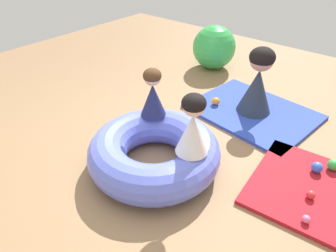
{
  "coord_description": "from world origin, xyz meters",
  "views": [
    {
      "loc": [
        1.62,
        -1.66,
        1.98
      ],
      "look_at": [
        0.1,
        0.16,
        0.36
      ],
      "focal_mm": 32.94,
      "sensor_mm": 36.0,
      "label": 1
    }
  ],
  "objects_px": {
    "child_in_white": "(193,125)",
    "play_ball_blue": "(317,167)",
    "inflatable_cushion": "(154,152)",
    "play_ball_orange": "(216,101)",
    "play_ball_green": "(333,165)",
    "exercise_ball_large": "(214,47)",
    "adult_seated": "(258,82)",
    "play_ball_pink": "(306,219)",
    "play_ball_red": "(311,195)",
    "child_in_navy": "(153,93)"
  },
  "relations": [
    {
      "from": "inflatable_cushion",
      "to": "play_ball_orange",
      "type": "bearing_deg",
      "value": 96.86
    },
    {
      "from": "adult_seated",
      "to": "play_ball_pink",
      "type": "relative_size",
      "value": 12.29
    },
    {
      "from": "play_ball_pink",
      "to": "play_ball_orange",
      "type": "distance_m",
      "value": 1.85
    },
    {
      "from": "play_ball_red",
      "to": "play_ball_orange",
      "type": "relative_size",
      "value": 0.77
    },
    {
      "from": "play_ball_blue",
      "to": "adult_seated",
      "type": "bearing_deg",
      "value": 146.86
    },
    {
      "from": "child_in_white",
      "to": "exercise_ball_large",
      "type": "distance_m",
      "value": 2.63
    },
    {
      "from": "exercise_ball_large",
      "to": "play_ball_green",
      "type": "bearing_deg",
      "value": -31.59
    },
    {
      "from": "play_ball_blue",
      "to": "play_ball_red",
      "type": "height_order",
      "value": "play_ball_blue"
    },
    {
      "from": "child_in_white",
      "to": "play_ball_blue",
      "type": "relative_size",
      "value": 5.3
    },
    {
      "from": "inflatable_cushion",
      "to": "play_ball_red",
      "type": "relative_size",
      "value": 16.49
    },
    {
      "from": "play_ball_green",
      "to": "play_ball_orange",
      "type": "relative_size",
      "value": 1.1
    },
    {
      "from": "exercise_ball_large",
      "to": "play_ball_red",
      "type": "bearing_deg",
      "value": -40.42
    },
    {
      "from": "child_in_white",
      "to": "adult_seated",
      "type": "distance_m",
      "value": 1.45
    },
    {
      "from": "child_in_white",
      "to": "play_ball_green",
      "type": "distance_m",
      "value": 1.43
    },
    {
      "from": "play_ball_green",
      "to": "exercise_ball_large",
      "type": "height_order",
      "value": "exercise_ball_large"
    },
    {
      "from": "child_in_navy",
      "to": "adult_seated",
      "type": "xyz_separation_m",
      "value": [
        0.53,
        1.2,
        -0.17
      ]
    },
    {
      "from": "inflatable_cushion",
      "to": "child_in_white",
      "type": "distance_m",
      "value": 0.58
    },
    {
      "from": "inflatable_cushion",
      "to": "exercise_ball_large",
      "type": "height_order",
      "value": "exercise_ball_large"
    },
    {
      "from": "play_ball_red",
      "to": "inflatable_cushion",
      "type": "bearing_deg",
      "value": -158.59
    },
    {
      "from": "adult_seated",
      "to": "play_ball_green",
      "type": "xyz_separation_m",
      "value": [
        1.06,
        -0.49,
        -0.33
      ]
    },
    {
      "from": "inflatable_cushion",
      "to": "play_ball_blue",
      "type": "height_order",
      "value": "inflatable_cushion"
    },
    {
      "from": "inflatable_cushion",
      "to": "play_ball_orange",
      "type": "relative_size",
      "value": 12.77
    },
    {
      "from": "child_in_navy",
      "to": "play_ball_orange",
      "type": "relative_size",
      "value": 5.03
    },
    {
      "from": "child_in_white",
      "to": "play_ball_pink",
      "type": "xyz_separation_m",
      "value": [
        0.97,
        0.18,
        -0.54
      ]
    },
    {
      "from": "play_ball_blue",
      "to": "play_ball_pink",
      "type": "bearing_deg",
      "value": -78.42
    },
    {
      "from": "play_ball_orange",
      "to": "play_ball_blue",
      "type": "bearing_deg",
      "value": -18.1
    },
    {
      "from": "play_ball_red",
      "to": "play_ball_orange",
      "type": "distance_m",
      "value": 1.66
    },
    {
      "from": "play_ball_orange",
      "to": "play_ball_pink",
      "type": "bearing_deg",
      "value": -35.66
    },
    {
      "from": "child_in_white",
      "to": "play_ball_orange",
      "type": "relative_size",
      "value": 5.57
    },
    {
      "from": "play_ball_green",
      "to": "play_ball_pink",
      "type": "bearing_deg",
      "value": -88.19
    },
    {
      "from": "play_ball_pink",
      "to": "play_ball_blue",
      "type": "xyz_separation_m",
      "value": [
        -0.13,
        0.63,
        0.02
      ]
    },
    {
      "from": "play_ball_green",
      "to": "exercise_ball_large",
      "type": "relative_size",
      "value": 0.16
    },
    {
      "from": "inflatable_cushion",
      "to": "play_ball_blue",
      "type": "relative_size",
      "value": 12.15
    },
    {
      "from": "child_in_navy",
      "to": "adult_seated",
      "type": "bearing_deg",
      "value": 72.92
    },
    {
      "from": "child_in_white",
      "to": "play_ball_red",
      "type": "xyz_separation_m",
      "value": [
        0.91,
        0.45,
        -0.54
      ]
    },
    {
      "from": "play_ball_pink",
      "to": "exercise_ball_large",
      "type": "relative_size",
      "value": 0.1
    },
    {
      "from": "inflatable_cushion",
      "to": "play_ball_orange",
      "type": "height_order",
      "value": "inflatable_cushion"
    },
    {
      "from": "play_ball_green",
      "to": "play_ball_red",
      "type": "relative_size",
      "value": 1.42
    },
    {
      "from": "child_in_white",
      "to": "adult_seated",
      "type": "height_order",
      "value": "child_in_white"
    },
    {
      "from": "play_ball_pink",
      "to": "play_ball_green",
      "type": "distance_m",
      "value": 0.76
    },
    {
      "from": "inflatable_cushion",
      "to": "play_ball_pink",
      "type": "relative_size",
      "value": 19.09
    },
    {
      "from": "play_ball_orange",
      "to": "exercise_ball_large",
      "type": "xyz_separation_m",
      "value": [
        -0.71,
        1.03,
        0.24
      ]
    },
    {
      "from": "play_ball_red",
      "to": "adult_seated",
      "type": "bearing_deg",
      "value": 136.16
    },
    {
      "from": "play_ball_blue",
      "to": "play_ball_red",
      "type": "relative_size",
      "value": 1.36
    },
    {
      "from": "child_in_white",
      "to": "play_ball_orange",
      "type": "distance_m",
      "value": 1.47
    },
    {
      "from": "inflatable_cushion",
      "to": "play_ball_green",
      "type": "bearing_deg",
      "value": 36.93
    },
    {
      "from": "child_in_navy",
      "to": "adult_seated",
      "type": "distance_m",
      "value": 1.32
    },
    {
      "from": "play_ball_red",
      "to": "play_ball_green",
      "type": "bearing_deg",
      "value": 85.91
    },
    {
      "from": "play_ball_green",
      "to": "play_ball_orange",
      "type": "xyz_separation_m",
      "value": [
        -1.48,
        0.32,
        -0.0
      ]
    },
    {
      "from": "play_ball_pink",
      "to": "exercise_ball_large",
      "type": "distance_m",
      "value": 3.07
    }
  ]
}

